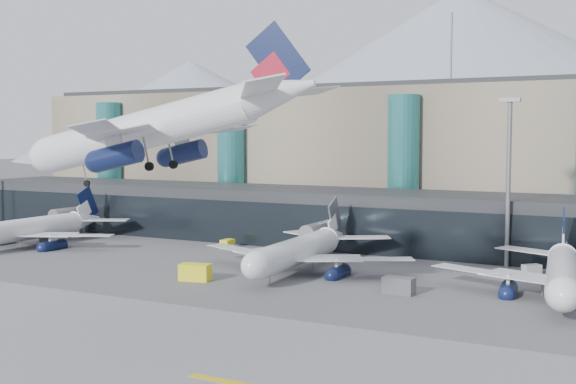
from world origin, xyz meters
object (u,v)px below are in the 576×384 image
object	(u,v)px
jet_parked_right	(563,261)
veh_c	(399,286)
jet_parked_mid	(305,241)
veh_f	(44,236)
hero_jet	(173,115)
veh_h	(195,272)
jet_parked_left	(40,221)
veh_b	(227,244)
lightmast_mid	(509,173)
veh_d	(532,270)

from	to	relation	value
jet_parked_right	veh_c	world-z (taller)	jet_parked_right
jet_parked_mid	veh_f	distance (m)	57.24
jet_parked_right	jet_parked_mid	bearing A→B (deg)	83.36
veh_f	hero_jet	bearing A→B (deg)	-167.89
veh_h	jet_parked_left	bearing A→B (deg)	150.33
veh_b	veh_f	bearing A→B (deg)	102.76
lightmast_mid	jet_parked_left	world-z (taller)	lightmast_mid
hero_jet	jet_parked_mid	size ratio (longest dim) A/B	1.00
jet_parked_right	lightmast_mid	bearing A→B (deg)	25.43
lightmast_mid	veh_c	world-z (taller)	lightmast_mid
lightmast_mid	jet_parked_mid	size ratio (longest dim) A/B	0.73
veh_b	veh_c	distance (m)	44.83
jet_parked_mid	veh_d	world-z (taller)	jet_parked_mid
jet_parked_mid	veh_h	world-z (taller)	jet_parked_mid
lightmast_mid	hero_jet	xyz separation A→B (m)	(-23.82, -51.72, 7.66)
jet_parked_left	jet_parked_right	distance (m)	90.25
jet_parked_left	veh_h	world-z (taller)	jet_parked_left
lightmast_mid	jet_parked_right	xyz separation A→B (m)	(9.76, -15.62, -10.23)
hero_jet	veh_f	world-z (taller)	hero_jet
veh_b	veh_c	size ratio (longest dim) A/B	0.69
jet_parked_right	veh_d	xyz separation A→B (m)	(-5.42, 11.15, -3.44)
jet_parked_left	jet_parked_right	size ratio (longest dim) A/B	1.03
hero_jet	veh_d	xyz separation A→B (m)	(28.16, 47.25, -21.34)
jet_parked_left	veh_d	size ratio (longest dim) A/B	13.51
veh_d	veh_f	distance (m)	88.11
jet_parked_left	lightmast_mid	bearing A→B (deg)	-78.21
veh_b	veh_h	size ratio (longest dim) A/B	0.64
veh_h	veh_b	bearing A→B (deg)	101.64
veh_b	veh_h	xyz separation A→B (m)	(11.39, -26.54, 0.39)
veh_d	veh_b	bearing A→B (deg)	133.96
lightmast_mid	veh_d	bearing A→B (deg)	-45.80
veh_f	lightmast_mid	bearing A→B (deg)	-126.05
veh_h	hero_jet	bearing A→B (deg)	-71.66
jet_parked_left	veh_d	xyz separation A→B (m)	(84.83, 11.11, -3.53)
jet_parked_left	veh_h	bearing A→B (deg)	-107.24
veh_b	hero_jet	bearing A→B (deg)	-154.13
hero_jet	jet_parked_left	xyz separation A→B (m)	(-56.67, 36.14, -17.81)
jet_parked_left	veh_h	xyz separation A→B (m)	(44.17, -14.42, -3.11)
jet_parked_left	veh_c	bearing A→B (deg)	-96.87
veh_c	veh_d	distance (m)	24.53
veh_h	veh_c	bearing A→B (deg)	-2.00
hero_jet	jet_parked_right	xyz separation A→B (m)	(33.58, 36.10, -17.90)
hero_jet	jet_parked_left	distance (m)	69.53
veh_c	jet_parked_mid	bearing A→B (deg)	153.10
jet_parked_left	veh_b	distance (m)	35.12
veh_h	jet_parked_right	bearing A→B (deg)	5.75
jet_parked_mid	jet_parked_right	distance (m)	36.20
jet_parked_left	veh_d	distance (m)	85.63
jet_parked_left	veh_c	world-z (taller)	jet_parked_left
veh_c	veh_h	size ratio (longest dim) A/B	0.93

